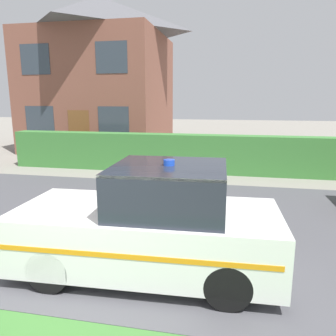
# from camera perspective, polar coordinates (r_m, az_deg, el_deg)

# --- Properties ---
(road_strip) EXTENTS (28.00, 6.70, 0.01)m
(road_strip) POSITION_cam_1_polar(r_m,az_deg,el_deg) (7.27, -5.07, -8.93)
(road_strip) COLOR #4C4C51
(road_strip) RESTS_ON ground
(garden_hedge) EXTENTS (14.06, 0.65, 1.36)m
(garden_hedge) POSITION_cam_1_polar(r_m,az_deg,el_deg) (11.70, 5.27, 2.49)
(garden_hedge) COLOR #3D7F38
(garden_hedge) RESTS_ON ground
(police_car) EXTENTS (3.90, 1.79, 1.74)m
(police_car) POSITION_cam_1_polar(r_m,az_deg,el_deg) (4.92, -2.84, -9.93)
(police_car) COLOR black
(police_car) RESTS_ON road_strip
(house_left) EXTENTS (6.76, 6.61, 7.64)m
(house_left) POSITION_cam_1_polar(r_m,az_deg,el_deg) (18.17, -11.51, 15.81)
(house_left) COLOR brown
(house_left) RESTS_ON ground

